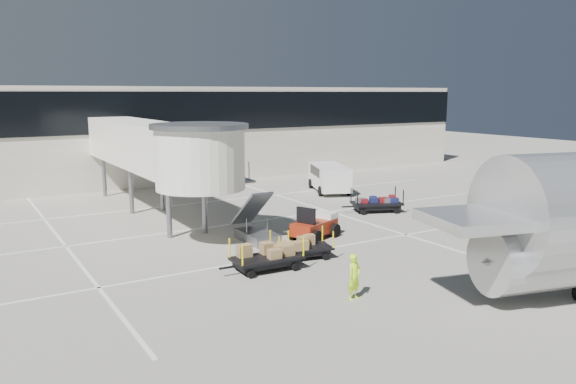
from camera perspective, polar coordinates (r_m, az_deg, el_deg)
name	(u,v)px	position (r m, az deg, el deg)	size (l,w,h in m)	color
ground	(337,262)	(25.55, 4.99, -7.06)	(140.00, 140.00, 0.00)	#A7A195
lane_markings	(233,223)	(32.99, -5.56, -3.12)	(40.00, 30.00, 0.02)	white
terminal	(135,132)	(51.70, -15.32, 5.93)	(64.00, 12.11, 15.20)	#F1E5D0
jet_bridge	(159,148)	(33.77, -12.93, 4.33)	(5.70, 20.40, 6.03)	white
baggage_tug	(315,226)	(29.32, 2.78, -3.49)	(2.98, 2.53, 1.77)	maroon
suitcase_cart	(376,204)	(36.11, 8.88, -1.20)	(3.88, 2.57, 1.50)	black
box_cart_near	(298,249)	(25.73, 1.05, -5.77)	(3.42, 1.85, 1.31)	black
box_cart_far	(264,258)	(24.12, -2.44, -6.72)	(3.69, 1.61, 1.44)	black
ground_worker	(354,277)	(20.92, 6.74, -8.54)	(0.62, 0.41, 1.71)	#C0FF1A
minivan	(329,176)	(43.19, 4.17, 1.66)	(4.01, 5.77, 2.03)	white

